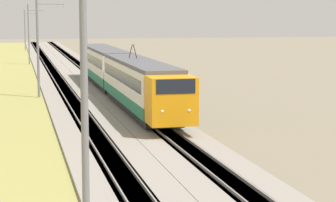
{
  "coord_description": "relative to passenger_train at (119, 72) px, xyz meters",
  "views": [
    {
      "loc": [
        -10.53,
        4.49,
        7.48
      ],
      "look_at": [
        27.94,
        -4.43,
        2.28
      ],
      "focal_mm": 70.0,
      "sensor_mm": 36.0,
      "label": 1
    }
  ],
  "objects": [
    {
      "name": "catenary_mast_distant",
      "position": [
        83.69,
        6.98,
        2.03
      ],
      "size": [
        0.22,
        2.56,
        8.66
      ],
      "color": "slate",
      "rests_on": "ground"
    },
    {
      "name": "grass_verge",
      "position": [
        2.79,
        10.04,
        -2.38
      ],
      "size": [
        240.0,
        9.43,
        0.12
      ],
      "color": "#99934C",
      "rests_on": "ground"
    },
    {
      "name": "catenary_mast_far",
      "position": [
        42.81,
        6.98,
        2.25
      ],
      "size": [
        0.22,
        2.56,
        9.1
      ],
      "color": "slate",
      "rests_on": "ground"
    },
    {
      "name": "track_main",
      "position": [
        2.79,
        4.43,
        -2.29
      ],
      "size": [
        240.0,
        1.57,
        0.45
      ],
      "color": "#4C4238",
      "rests_on": "ground"
    },
    {
      "name": "catenary_mast_near",
      "position": [
        -38.94,
        6.98,
        2.34
      ],
      "size": [
        0.22,
        2.56,
        9.27
      ],
      "color": "slate",
      "rests_on": "ground"
    },
    {
      "name": "catenary_mast_mid",
      "position": [
        1.94,
        6.99,
        2.39
      ],
      "size": [
        0.22,
        2.56,
        9.37
      ],
      "color": "slate",
      "rests_on": "ground"
    },
    {
      "name": "ballast_adjacent",
      "position": [
        2.79,
        0.0,
        -2.29
      ],
      "size": [
        240.0,
        4.4,
        0.3
      ],
      "color": "gray",
      "rests_on": "ground"
    },
    {
      "name": "passenger_train",
      "position": [
        0.0,
        0.0,
        0.0
      ],
      "size": [
        42.04,
        2.94,
        5.2
      ],
      "rotation": [
        0.0,
        0.0,
        3.14
      ],
      "color": "orange",
      "rests_on": "ground"
    },
    {
      "name": "track_adjacent",
      "position": [
        2.79,
        -0.0,
        -2.29
      ],
      "size": [
        240.0,
        1.57,
        0.45
      ],
      "color": "#4C4238",
      "rests_on": "ground"
    },
    {
      "name": "ballast_main",
      "position": [
        2.79,
        4.43,
        -2.29
      ],
      "size": [
        240.0,
        4.4,
        0.3
      ],
      "color": "gray",
      "rests_on": "ground"
    }
  ]
}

